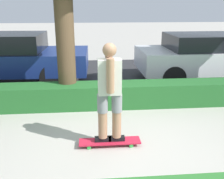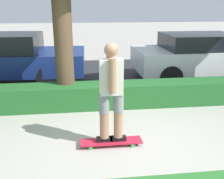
# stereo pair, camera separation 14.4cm
# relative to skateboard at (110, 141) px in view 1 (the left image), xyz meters

# --- Properties ---
(ground_plane) EXTENTS (60.00, 60.00, 0.00)m
(ground_plane) POSITION_rel_skateboard_xyz_m (0.17, 0.13, -0.07)
(ground_plane) COLOR #ADA89E
(street_asphalt) EXTENTS (17.34, 5.00, 0.01)m
(street_asphalt) POSITION_rel_skateboard_xyz_m (0.17, 4.33, -0.06)
(street_asphalt) COLOR #2D2D30
(street_asphalt) RESTS_ON ground_plane
(hedge_row) EXTENTS (17.34, 0.60, 0.52)m
(hedge_row) POSITION_rel_skateboard_xyz_m (0.17, 1.73, 0.19)
(hedge_row) COLOR #236028
(hedge_row) RESTS_ON ground_plane
(skateboard) EXTENTS (0.99, 0.24, 0.08)m
(skateboard) POSITION_rel_skateboard_xyz_m (0.00, 0.00, 0.00)
(skateboard) COLOR red
(skateboard) RESTS_ON ground_plane
(skater_person) EXTENTS (0.48, 0.40, 1.58)m
(skater_person) POSITION_rel_skateboard_xyz_m (0.00, 0.00, 0.85)
(skater_person) COLOR black
(skater_person) RESTS_ON skateboard
(parked_car_front) EXTENTS (4.55, 1.92, 1.43)m
(parked_car_front) POSITION_rel_skateboard_xyz_m (-2.63, 3.72, 0.71)
(parked_car_front) COLOR navy
(parked_car_front) RESTS_ON ground_plane
(parked_car_middle) EXTENTS (4.03, 1.92, 1.37)m
(parked_car_middle) POSITION_rel_skateboard_xyz_m (3.15, 3.66, 0.66)
(parked_car_middle) COLOR silver
(parked_car_middle) RESTS_ON ground_plane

